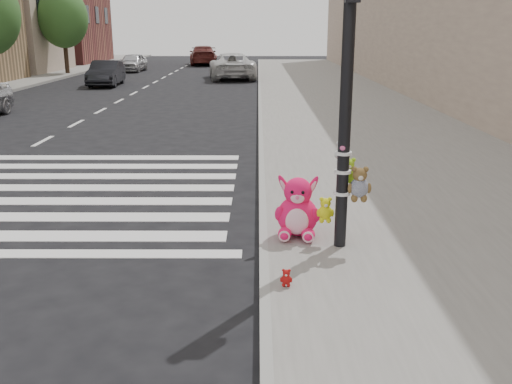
# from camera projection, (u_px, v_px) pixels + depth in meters

# --- Properties ---
(ground) EXTENTS (120.00, 120.00, 0.00)m
(ground) POSITION_uv_depth(u_px,v_px,m) (122.00, 318.00, 6.18)
(ground) COLOR black
(ground) RESTS_ON ground
(sidewalk_near) EXTENTS (7.00, 80.00, 0.14)m
(sidewalk_near) POSITION_uv_depth(u_px,v_px,m) (385.00, 139.00, 15.75)
(sidewalk_near) COLOR slate
(sidewalk_near) RESTS_ON ground
(curb_edge) EXTENTS (0.12, 80.00, 0.15)m
(curb_edge) POSITION_uv_depth(u_px,v_px,m) (261.00, 139.00, 15.76)
(curb_edge) COLOR gray
(curb_edge) RESTS_ON ground
(bld_far_e) EXTENTS (6.00, 10.00, 9.00)m
(bld_far_e) POSITION_uv_depth(u_px,v_px,m) (62.00, 10.00, 49.18)
(bld_far_e) COLOR brown
(bld_far_e) RESTS_ON ground
(signal_pole) EXTENTS (0.71, 0.49, 4.00)m
(signal_pole) POSITION_uv_depth(u_px,v_px,m) (347.00, 131.00, 7.43)
(signal_pole) COLOR black
(signal_pole) RESTS_ON sidewalk_near
(tree_far_c) EXTENTS (3.20, 3.20, 5.44)m
(tree_far_c) POSITION_uv_depth(u_px,v_px,m) (63.00, 18.00, 36.91)
(tree_far_c) COLOR #382619
(tree_far_c) RESTS_ON sidewalk_far
(pink_bunny) EXTENTS (0.65, 0.71, 0.91)m
(pink_bunny) POSITION_uv_depth(u_px,v_px,m) (297.00, 211.00, 8.12)
(pink_bunny) COLOR #FD155C
(pink_bunny) RESTS_ON sidewalk_near
(red_teddy) EXTENTS (0.16, 0.12, 0.22)m
(red_teddy) POSITION_uv_depth(u_px,v_px,m) (286.00, 278.00, 6.58)
(red_teddy) COLOR #B01211
(red_teddy) RESTS_ON sidewalk_near
(car_dark_far) EXTENTS (1.65, 4.14, 1.34)m
(car_dark_far) POSITION_uv_depth(u_px,v_px,m) (106.00, 73.00, 30.77)
(car_dark_far) COLOR black
(car_dark_far) RESTS_ON ground
(car_white_near) EXTENTS (3.23, 5.91, 1.57)m
(car_white_near) POSITION_uv_depth(u_px,v_px,m) (232.00, 66.00, 34.83)
(car_white_near) COLOR silver
(car_white_near) RESTS_ON ground
(car_maroon_near) EXTENTS (2.82, 5.68, 1.59)m
(car_maroon_near) POSITION_uv_depth(u_px,v_px,m) (203.00, 55.00, 48.16)
(car_maroon_near) COLOR #531C17
(car_maroon_near) RESTS_ON ground
(car_silver_deep) EXTENTS (1.69, 3.87, 1.30)m
(car_silver_deep) POSITION_uv_depth(u_px,v_px,m) (133.00, 62.00, 40.82)
(car_silver_deep) COLOR #BABBBF
(car_silver_deep) RESTS_ON ground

